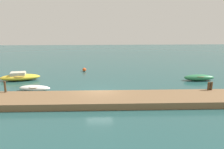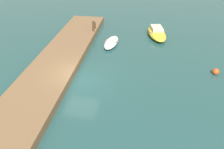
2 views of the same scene
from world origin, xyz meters
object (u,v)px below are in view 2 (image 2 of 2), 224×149
object	(u,v)px
dinghy_white	(111,42)
mooring_post_west	(95,25)
motorboat_yellow	(157,33)
mooring_post_mid_west	(93,26)
marker_buoy	(216,71)

from	to	relation	value
dinghy_white	mooring_post_west	size ratio (longest dim) A/B	4.69
dinghy_white	motorboat_yellow	distance (m)	5.21
mooring_post_mid_west	mooring_post_west	bearing A→B (deg)	180.00
dinghy_white	motorboat_yellow	world-z (taller)	motorboat_yellow
motorboat_yellow	mooring_post_west	distance (m)	6.47
mooring_post_mid_west	dinghy_white	bearing A→B (deg)	46.59
motorboat_yellow	dinghy_white	bearing A→B (deg)	-66.48
motorboat_yellow	mooring_post_west	size ratio (longest dim) A/B	6.80
mooring_post_west	marker_buoy	world-z (taller)	mooring_post_west
mooring_post_west	dinghy_white	bearing A→B (deg)	37.68
dinghy_white	marker_buoy	world-z (taller)	dinghy_white
motorboat_yellow	mooring_post_mid_west	world-z (taller)	mooring_post_mid_west
dinghy_white	mooring_post_mid_west	bearing A→B (deg)	-127.29
mooring_post_west	mooring_post_mid_west	distance (m)	0.77
dinghy_white	mooring_post_mid_west	xyz separation A→B (m)	(-2.03, -2.14, 0.81)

